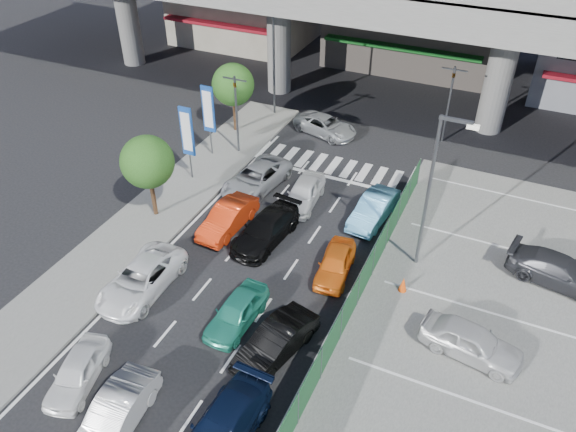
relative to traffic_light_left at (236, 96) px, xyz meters
The scene contains 28 objects.
ground 14.07m from the traffic_light_left, 62.68° to the right, with size 120.00×120.00×0.00m, color black.
parking_lot 20.28m from the traffic_light_left, 30.17° to the right, with size 12.00×28.00×0.06m, color #5A5A58.
sidewalk_left 8.93m from the traffic_light_left, 95.71° to the right, with size 4.00×30.00×0.12m, color #5A5A58.
fence_run 16.20m from the traffic_light_left, 43.73° to the right, with size 0.16×22.00×1.80m, color #1B4F28, non-canonical shape.
traffic_light_left is the anchor object (origin of this frame).
traffic_light_right 13.63m from the traffic_light_left, 30.89° to the left, with size 1.60×1.24×5.20m.
street_lamp_right 14.68m from the traffic_light_left, 24.16° to the right, with size 1.65×0.22×8.00m.
street_lamp_left 6.06m from the traffic_light_left, 91.20° to the left, with size 1.65×0.22×8.00m.
signboard_near 4.22m from the traffic_light_left, 104.02° to the right, with size 0.80×0.14×4.70m.
signboard_far 1.93m from the traffic_light_left, 144.30° to the right, with size 0.80×0.14×4.70m.
tree_near 8.06m from the traffic_light_left, 95.71° to the right, with size 2.80×2.80×4.80m.
tree_far 3.02m from the traffic_light_left, 122.62° to the left, with size 2.80×2.80×4.80m.
van_white_back_left 18.97m from the traffic_light_left, 80.73° to the right, with size 1.44×3.58×1.22m, color white.
hatch_white_back_mid 20.45m from the traffic_light_left, 73.87° to the right, with size 1.46×4.19×1.38m, color silver.
minivan_navy_back 20.80m from the traffic_light_left, 62.87° to the right, with size 1.93×4.76×1.38m, color black.
sedan_white_mid_left 13.72m from the traffic_light_left, 80.81° to the right, with size 2.29×4.97×1.38m, color white.
taxi_teal_mid 15.26m from the traffic_light_left, 61.60° to the right, with size 1.52×3.78×1.29m, color teal.
hatch_black_mid_right 17.12m from the traffic_light_left, 56.13° to the right, with size 1.46×4.19×1.38m, color black.
taxi_orange_left 8.76m from the traffic_light_left, 65.20° to the right, with size 1.46×4.19×1.38m, color red.
sedan_black_mid 9.89m from the traffic_light_left, 52.65° to the right, with size 1.93×4.76×1.38m, color black.
taxi_orange_right 13.32m from the traffic_light_left, 40.38° to the right, with size 1.47×3.65×1.24m, color orange.
wagon_silver_front_left 5.50m from the traffic_light_left, 47.68° to the right, with size 2.29×4.97×1.38m, color #999BA0.
sedan_white_front_mid 7.79m from the traffic_light_left, 30.14° to the right, with size 1.63×4.05×1.38m, color silver.
kei_truck_front_right 11.20m from the traffic_light_left, 18.63° to the right, with size 1.46×4.19×1.38m, color #60B3E8.
crossing_wagon_silver 7.10m from the traffic_light_left, 48.31° to the left, with size 2.06×4.47×1.24m, color #979A9D.
parked_sedan_white 20.00m from the traffic_light_left, 32.88° to the right, with size 1.67×4.15×1.41m, color silver.
parked_sedan_dgrey 20.35m from the traffic_light_left, 13.40° to the right, with size 1.91×4.71×1.37m, color #303135.
traffic_cone 15.88m from the traffic_light_left, 32.09° to the right, with size 0.39×0.39×0.76m, color #E8490C.
Camera 1 is at (9.98, -15.66, 18.25)m, focal length 35.00 mm.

